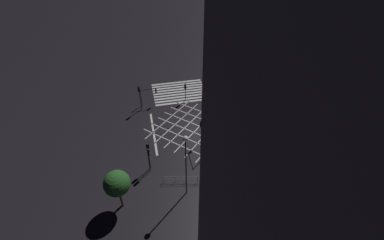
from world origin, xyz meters
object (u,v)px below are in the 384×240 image
(traffic_light_ne_cross, at_px, (148,151))
(street_lamp_far, at_px, (277,86))
(traffic_light_median_north, at_px, (203,132))
(traffic_light_median_south, at_px, (185,89))
(traffic_light_nw_main, at_px, (254,137))
(street_lamp_west, at_px, (186,153))
(traffic_light_se_main, at_px, (150,93))
(traffic_light_se_cross, at_px, (139,94))
(street_tree_far, at_px, (234,68))
(traffic_light_nw_cross, at_px, (253,136))
(traffic_light_ne_main, at_px, (149,156))
(street_tree_near, at_px, (117,184))
(street_lamp_east, at_px, (224,55))

(traffic_light_ne_cross, distance_m, street_lamp_far, 19.67)
(traffic_light_median_north, distance_m, street_lamp_far, 12.17)
(traffic_light_median_south, height_order, traffic_light_median_north, traffic_light_median_north)
(traffic_light_nw_main, xyz_separation_m, street_lamp_far, (-4.61, -4.48, 4.67))
(traffic_light_nw_main, relative_size, street_lamp_west, 0.43)
(traffic_light_se_main, bearing_deg, traffic_light_se_cross, -145.33)
(street_tree_far, bearing_deg, traffic_light_median_south, 20.06)
(traffic_light_se_main, height_order, traffic_light_nw_cross, traffic_light_nw_cross)
(street_lamp_west, bearing_deg, street_tree_far, -121.09)
(traffic_light_ne_cross, bearing_deg, traffic_light_median_north, -74.87)
(street_lamp_far, height_order, street_tree_far, street_lamp_far)
(traffic_light_ne_main, distance_m, street_lamp_far, 19.85)
(street_lamp_west, height_order, street_lamp_far, street_lamp_far)
(street_lamp_far, bearing_deg, traffic_light_median_south, -42.21)
(traffic_light_se_cross, height_order, street_tree_near, street_tree_near)
(traffic_light_se_main, bearing_deg, street_lamp_west, -83.11)
(street_lamp_west, relative_size, street_lamp_far, 0.91)
(traffic_light_median_south, xyz_separation_m, street_lamp_west, (3.79, 19.36, 4.16))
(traffic_light_se_cross, xyz_separation_m, traffic_light_nw_main, (-14.33, 13.45, -0.54))
(street_lamp_west, xyz_separation_m, street_tree_far, (-13.90, -23.05, -3.04))
(street_tree_far, bearing_deg, traffic_light_ne_cross, 45.72)
(traffic_light_ne_main, height_order, traffic_light_nw_main, traffic_light_ne_main)
(traffic_light_median_south, xyz_separation_m, traffic_light_median_north, (0.03, 12.42, 0.46))
(street_lamp_east, height_order, street_lamp_far, street_lamp_far)
(street_tree_far, bearing_deg, street_lamp_far, 93.92)
(street_lamp_east, bearing_deg, traffic_light_nw_cross, 83.01)
(traffic_light_nw_cross, relative_size, traffic_light_nw_main, 1.04)
(traffic_light_se_main, relative_size, traffic_light_median_north, 0.83)
(traffic_light_median_north, bearing_deg, traffic_light_se_main, 25.92)
(street_lamp_east, bearing_deg, traffic_light_se_cross, 23.18)
(traffic_light_median_south, bearing_deg, traffic_light_nw_cross, 23.72)
(traffic_light_ne_main, relative_size, traffic_light_ne_cross, 0.92)
(street_tree_near, bearing_deg, traffic_light_ne_cross, -125.80)
(traffic_light_ne_main, relative_size, traffic_light_nw_cross, 0.98)
(traffic_light_nw_main, bearing_deg, street_lamp_far, -135.81)
(street_tree_near, bearing_deg, traffic_light_se_cross, -100.19)
(traffic_light_se_cross, bearing_deg, street_tree_near, -10.19)
(street_lamp_west, height_order, street_tree_near, street_lamp_west)
(traffic_light_ne_cross, bearing_deg, traffic_light_median_south, -27.71)
(traffic_light_se_cross, bearing_deg, traffic_light_median_north, 34.62)
(street_tree_far, bearing_deg, street_lamp_west, 58.91)
(traffic_light_se_cross, height_order, street_lamp_west, street_lamp_west)
(traffic_light_ne_cross, xyz_separation_m, traffic_light_nw_main, (-14.04, 0.03, -0.28))
(traffic_light_nw_cross, xyz_separation_m, traffic_light_median_north, (6.36, -1.98, 0.13))
(traffic_light_median_south, height_order, street_tree_near, street_tree_near)
(traffic_light_se_cross, height_order, street_lamp_far, street_lamp_far)
(traffic_light_median_south, relative_size, traffic_light_ne_cross, 0.83)
(traffic_light_median_south, distance_m, traffic_light_nw_cross, 15.74)
(traffic_light_nw_cross, height_order, traffic_light_ne_cross, traffic_light_ne_cross)
(traffic_light_median_south, distance_m, traffic_light_ne_main, 16.84)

